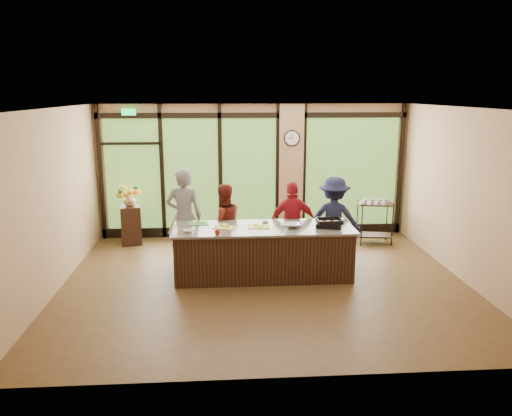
{
  "coord_description": "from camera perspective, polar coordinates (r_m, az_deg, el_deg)",
  "views": [
    {
      "loc": [
        -0.72,
        -8.19,
        3.26
      ],
      "look_at": [
        -0.12,
        0.4,
        1.25
      ],
      "focal_mm": 35.0,
      "sensor_mm": 36.0,
      "label": 1
    }
  ],
  "objects": [
    {
      "name": "prep_bowl_mid",
      "position": [
        8.91,
        -3.7,
        -1.94
      ],
      "size": [
        0.14,
        0.14,
        0.04
      ],
      "primitive_type": "imported",
      "rotation": [
        0.0,
        0.0,
        -0.02
      ],
      "color": "white",
      "rests_on": "countertop"
    },
    {
      "name": "prep_bowl_near",
      "position": [
        8.58,
        -7.84,
        -2.61
      ],
      "size": [
        0.19,
        0.19,
        0.05
      ],
      "primitive_type": "imported",
      "rotation": [
        0.0,
        0.0,
        0.2
      ],
      "color": "white",
      "rests_on": "countertop"
    },
    {
      "name": "ceiling",
      "position": [
        8.22,
        1.07,
        11.36
      ],
      "size": [
        7.0,
        7.0,
        0.0
      ],
      "primitive_type": "plane",
      "rotation": [
        3.14,
        0.0,
        0.0
      ],
      "color": "white",
      "rests_on": "back_wall"
    },
    {
      "name": "right_wall",
      "position": [
        9.38,
        22.86,
        1.31
      ],
      "size": [
        0.0,
        6.0,
        6.0
      ],
      "primitive_type": "plane",
      "rotation": [
        1.57,
        0.0,
        -1.57
      ],
      "color": "tan",
      "rests_on": "floor"
    },
    {
      "name": "cook_right",
      "position": [
        9.86,
        8.87,
        -1.25
      ],
      "size": [
        1.2,
        0.89,
        1.66
      ],
      "primitive_type": "imported",
      "rotation": [
        0.0,
        0.0,
        2.87
      ],
      "color": "#1A1C3A",
      "rests_on": "floor"
    },
    {
      "name": "mixing_bowl",
      "position": [
        8.82,
        4.19,
        -2.0
      ],
      "size": [
        0.31,
        0.31,
        0.07
      ],
      "primitive_type": "imported",
      "rotation": [
        0.0,
        0.0,
        0.05
      ],
      "color": "silver",
      "rests_on": "countertop"
    },
    {
      "name": "flower_stand",
      "position": [
        11.2,
        -14.08,
        -1.9
      ],
      "size": [
        0.5,
        0.5,
        0.85
      ],
      "primitive_type": "cube",
      "rotation": [
        0.0,
        0.0,
        0.19
      ],
      "color": "black",
      "rests_on": "floor"
    },
    {
      "name": "flower_vase",
      "position": [
        11.08,
        -14.24,
        0.89
      ],
      "size": [
        0.34,
        0.34,
        0.27
      ],
      "primitive_type": "imported",
      "rotation": [
        0.0,
        0.0,
        0.4
      ],
      "color": "#91754F",
      "rests_on": "flower_stand"
    },
    {
      "name": "bar_cart",
      "position": [
        11.16,
        13.42,
        -0.98
      ],
      "size": [
        0.79,
        0.53,
        1.0
      ],
      "rotation": [
        0.0,
        0.0,
        -0.17
      ],
      "color": "black",
      "rests_on": "floor"
    },
    {
      "name": "prep_bowl_far",
      "position": [
        9.13,
        1.04,
        -1.57
      ],
      "size": [
        0.15,
        0.15,
        0.04
      ],
      "primitive_type": "imported",
      "rotation": [
        0.0,
        0.0,
        0.01
      ],
      "color": "white",
      "rests_on": "countertop"
    },
    {
      "name": "cook_midright",
      "position": [
        9.58,
        4.2,
        -1.74
      ],
      "size": [
        0.96,
        0.46,
        1.6
      ],
      "primitive_type": "imported",
      "rotation": [
        0.0,
        0.0,
        3.21
      ],
      "color": "maroon",
      "rests_on": "floor"
    },
    {
      "name": "cutting_board_left",
      "position": [
        9.12,
        -6.63,
        -1.75
      ],
      "size": [
        0.39,
        0.31,
        0.01
      ],
      "primitive_type": "cube",
      "rotation": [
        0.0,
        0.0,
        0.09
      ],
      "color": "green",
      "rests_on": "countertop"
    },
    {
      "name": "cutting_board_right",
      "position": [
        8.84,
        0.29,
        -2.14
      ],
      "size": [
        0.39,
        0.3,
        0.01
      ],
      "primitive_type": "cube",
      "rotation": [
        0.0,
        0.0,
        -0.05
      ],
      "color": "yellow",
      "rests_on": "countertop"
    },
    {
      "name": "red_ramekin",
      "position": [
        8.37,
        -4.43,
        -2.83
      ],
      "size": [
        0.12,
        0.12,
        0.08
      ],
      "primitive_type": "imported",
      "rotation": [
        0.0,
        0.0,
        0.33
      ],
      "color": "#B52412",
      "rests_on": "countertop"
    },
    {
      "name": "cook_left",
      "position": [
        9.61,
        -8.21,
        -0.98
      ],
      "size": [
        0.7,
        0.47,
        1.86
      ],
      "primitive_type": "imported",
      "rotation": [
        0.0,
        0.0,
        3.1
      ],
      "color": "slate",
      "rests_on": "floor"
    },
    {
      "name": "cook_midleft",
      "position": [
        9.55,
        -3.75,
        -1.89
      ],
      "size": [
        0.91,
        0.81,
        1.56
      ],
      "primitive_type": "imported",
      "rotation": [
        0.0,
        0.0,
        3.48
      ],
      "color": "maroon",
      "rests_on": "floor"
    },
    {
      "name": "cutting_board_center",
      "position": [
        8.82,
        -3.68,
        -2.21
      ],
      "size": [
        0.42,
        0.36,
        0.01
      ],
      "primitive_type": "cube",
      "rotation": [
        0.0,
        0.0,
        -0.31
      ],
      "color": "yellow",
      "rests_on": "countertop"
    },
    {
      "name": "countertop",
      "position": [
        8.84,
        0.84,
        -2.32
      ],
      "size": [
        3.2,
        1.1,
        0.04
      ],
      "primitive_type": "cube",
      "color": "slate",
      "rests_on": "island_base"
    },
    {
      "name": "island_base",
      "position": [
        8.97,
        0.83,
        -5.15
      ],
      "size": [
        3.1,
        1.0,
        0.88
      ],
      "primitive_type": "cube",
      "color": "black",
      "rests_on": "floor"
    },
    {
      "name": "wall_clock",
      "position": [
        11.21,
        4.12,
        7.97
      ],
      "size": [
        0.36,
        0.04,
        0.36
      ],
      "color": "black",
      "rests_on": "window_wall"
    },
    {
      "name": "floor",
      "position": [
        8.84,
        0.99,
        -8.47
      ],
      "size": [
        7.0,
        7.0,
        0.0
      ],
      "primitive_type": "plane",
      "color": "#4D331B",
      "rests_on": "ground"
    },
    {
      "name": "left_wall",
      "position": [
        8.82,
        -22.26,
        0.67
      ],
      "size": [
        0.0,
        6.0,
        6.0
      ],
      "primitive_type": "plane",
      "rotation": [
        1.57,
        0.0,
        1.57
      ],
      "color": "tan",
      "rests_on": "floor"
    },
    {
      "name": "back_wall",
      "position": [
        11.35,
        -0.3,
        4.25
      ],
      "size": [
        7.0,
        0.0,
        7.0
      ],
      "primitive_type": "plane",
      "rotation": [
        1.57,
        0.0,
        0.0
      ],
      "color": "tan",
      "rests_on": "floor"
    },
    {
      "name": "window_wall",
      "position": [
        11.33,
        0.54,
        3.7
      ],
      "size": [
        6.9,
        0.12,
        3.0
      ],
      "color": "tan",
      "rests_on": "floor"
    },
    {
      "name": "roasting_pan",
      "position": [
        8.92,
        8.35,
        -1.92
      ],
      "size": [
        0.51,
        0.45,
        0.08
      ],
      "primitive_type": "cube",
      "rotation": [
        0.0,
        0.0,
        -0.3
      ],
      "color": "black",
      "rests_on": "countertop"
    }
  ]
}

